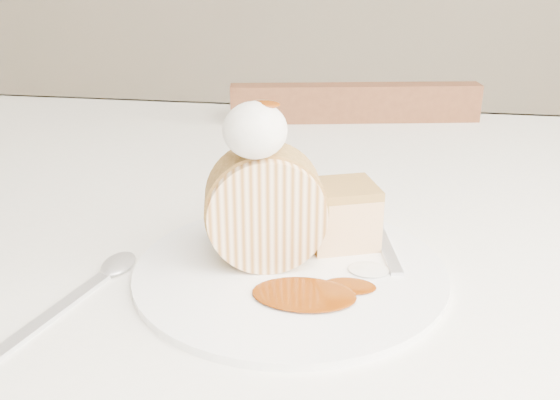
# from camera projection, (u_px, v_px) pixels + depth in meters

# --- Properties ---
(table) EXTENTS (1.40, 0.90, 0.75)m
(table) POSITION_uv_depth(u_px,v_px,m) (326.00, 291.00, 0.67)
(table) COLOR white
(table) RESTS_ON ground
(chair_far) EXTENTS (0.45, 0.45, 0.81)m
(chair_far) POSITION_uv_depth(u_px,v_px,m) (340.00, 258.00, 1.16)
(chair_far) COLOR brown
(chair_far) RESTS_ON ground
(plate) EXTENTS (0.33, 0.33, 0.01)m
(plate) POSITION_uv_depth(u_px,v_px,m) (290.00, 271.00, 0.52)
(plate) COLOR white
(plate) RESTS_ON table
(roulade_slice) EXTENTS (0.11, 0.07, 0.10)m
(roulade_slice) POSITION_uv_depth(u_px,v_px,m) (266.00, 208.00, 0.51)
(roulade_slice) COLOR #FCDCAF
(roulade_slice) RESTS_ON plate
(cake_chunk) EXTENTS (0.07, 0.07, 0.05)m
(cake_chunk) POSITION_uv_depth(u_px,v_px,m) (342.00, 218.00, 0.55)
(cake_chunk) COLOR #B48544
(cake_chunk) RESTS_ON plate
(whipped_cream) EXTENTS (0.05, 0.05, 0.04)m
(whipped_cream) POSITION_uv_depth(u_px,v_px,m) (255.00, 130.00, 0.47)
(whipped_cream) COLOR white
(whipped_cream) RESTS_ON roulade_slice
(caramel_drizzle) EXTENTS (0.02, 0.02, 0.01)m
(caramel_drizzle) POSITION_uv_depth(u_px,v_px,m) (264.00, 97.00, 0.47)
(caramel_drizzle) COLOR #652704
(caramel_drizzle) RESTS_ON whipped_cream
(caramel_pool) EXTENTS (0.09, 0.08, 0.00)m
(caramel_pool) POSITION_uv_depth(u_px,v_px,m) (304.00, 294.00, 0.47)
(caramel_pool) COLOR #652704
(caramel_pool) RESTS_ON plate
(fork) EXTENTS (0.05, 0.15, 0.00)m
(fork) POSITION_uv_depth(u_px,v_px,m) (384.00, 244.00, 0.55)
(fork) COLOR silver
(fork) RESTS_ON plate
(spoon) EXTENTS (0.06, 0.15, 0.00)m
(spoon) POSITION_uv_depth(u_px,v_px,m) (53.00, 314.00, 0.46)
(spoon) COLOR silver
(spoon) RESTS_ON table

